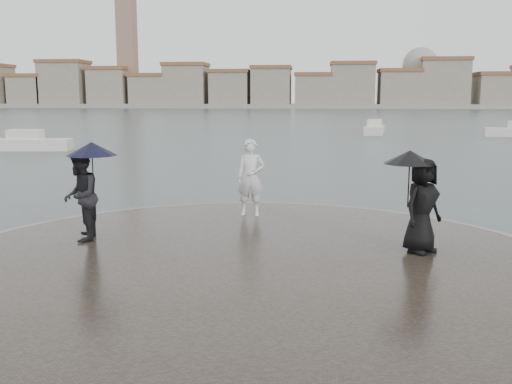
# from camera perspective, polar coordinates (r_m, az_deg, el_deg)

# --- Properties ---
(ground) EXTENTS (400.00, 400.00, 0.00)m
(ground) POSITION_cam_1_polar(r_m,az_deg,el_deg) (7.16, -4.26, -18.06)
(ground) COLOR #2B3835
(ground) RESTS_ON ground
(kerb_ring) EXTENTS (12.50, 12.50, 0.32)m
(kerb_ring) POSITION_cam_1_polar(r_m,az_deg,el_deg) (10.30, -0.77, -8.29)
(kerb_ring) COLOR gray
(kerb_ring) RESTS_ON ground
(quay_tip) EXTENTS (11.90, 11.90, 0.36)m
(quay_tip) POSITION_cam_1_polar(r_m,az_deg,el_deg) (10.30, -0.77, -8.18)
(quay_tip) COLOR #2D261E
(quay_tip) RESTS_ON ground
(statue) EXTENTS (0.71, 0.48, 1.92)m
(statue) POSITION_cam_1_polar(r_m,az_deg,el_deg) (14.19, -0.53, 1.45)
(statue) COLOR silver
(statue) RESTS_ON quay_tip
(visitor_left) EXTENTS (1.22, 1.15, 2.04)m
(visitor_left) POSITION_cam_1_polar(r_m,az_deg,el_deg) (12.21, -16.95, 0.52)
(visitor_left) COLOR black
(visitor_left) RESTS_ON quay_tip
(visitor_right) EXTENTS (1.27, 1.12, 1.95)m
(visitor_right) POSITION_cam_1_polar(r_m,az_deg,el_deg) (11.24, 16.02, -0.29)
(visitor_right) COLOR black
(visitor_right) RESTS_ON quay_tip
(far_skyline) EXTENTS (260.00, 20.00, 37.00)m
(far_skyline) POSITION_cam_1_polar(r_m,az_deg,el_deg) (167.13, 3.55, 10.29)
(far_skyline) COLOR gray
(far_skyline) RESTS_ON ground
(boats) EXTENTS (40.62, 22.42, 1.50)m
(boats) POSITION_cam_1_polar(r_m,az_deg,el_deg) (45.35, 7.80, 5.73)
(boats) COLOR beige
(boats) RESTS_ON ground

